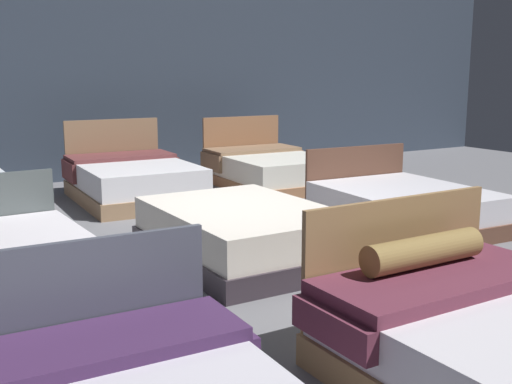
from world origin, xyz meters
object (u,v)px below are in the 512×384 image
(bed_4, at_px, (243,233))
(bed_5, at_px, (404,208))
(bed_8, at_px, (270,169))
(bed_1, at_px, (508,348))
(bed_7, at_px, (133,181))

(bed_4, bearing_deg, bed_5, 2.48)
(bed_4, distance_m, bed_8, 3.87)
(bed_4, bearing_deg, bed_8, 53.92)
(bed_1, distance_m, bed_7, 6.11)
(bed_1, bearing_deg, bed_7, 89.14)
(bed_1, xyz_separation_m, bed_5, (2.16, 3.05, -0.03))
(bed_1, xyz_separation_m, bed_8, (2.25, 6.08, -0.00))
(bed_4, distance_m, bed_7, 3.16)
(bed_1, xyz_separation_m, bed_7, (0.05, 6.11, 0.01))
(bed_5, xyz_separation_m, bed_7, (-2.12, 3.06, 0.04))
(bed_4, height_order, bed_7, bed_7)
(bed_1, relative_size, bed_7, 0.94)
(bed_1, relative_size, bed_5, 0.98)
(bed_8, bearing_deg, bed_5, -89.73)
(bed_4, relative_size, bed_7, 0.97)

